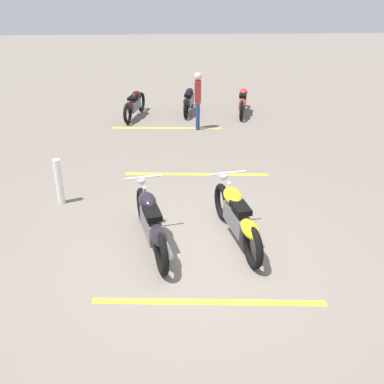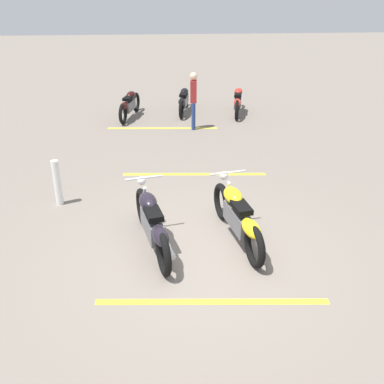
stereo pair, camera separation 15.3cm
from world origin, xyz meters
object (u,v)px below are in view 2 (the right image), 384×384
motorcycle_bright_foreground (238,217)px  bollard_post (57,183)px  motorcycle_row_far_left (238,101)px  motorcycle_row_center (129,105)px  motorcycle_dark_foreground (152,223)px  motorcycle_row_left (184,101)px  bystander_near_row (193,98)px

motorcycle_bright_foreground → bollard_post: bearing=52.6°
motorcycle_row_far_left → motorcycle_row_center: size_ratio=1.01×
motorcycle_dark_foreground → motorcycle_row_far_left: (7.71, -2.67, -0.04)m
motorcycle_row_far_left → motorcycle_row_left: (0.26, 1.72, -0.02)m
bystander_near_row → motorcycle_dark_foreground: bearing=-95.5°
motorcycle_dark_foreground → motorcycle_bright_foreground: bearing=-98.7°
motorcycle_bright_foreground → motorcycle_dark_foreground: size_ratio=1.01×
motorcycle_row_far_left → motorcycle_row_center: motorcycle_row_far_left is taller
motorcycle_bright_foreground → motorcycle_row_left: bearing=-7.7°
motorcycle_row_left → motorcycle_row_center: motorcycle_row_center is taller
motorcycle_row_far_left → bystander_near_row: size_ratio=1.26×
motorcycle_row_center → motorcycle_row_far_left: bearing=-73.5°
motorcycle_bright_foreground → bystander_near_row: 6.20m
motorcycle_bright_foreground → motorcycle_row_far_left: motorcycle_bright_foreground is taller
motorcycle_row_center → bystander_near_row: (-1.26, -1.91, 0.48)m
motorcycle_row_center → bollard_post: size_ratio=2.21×
motorcycle_row_center → bystander_near_row: bystander_near_row is taller
motorcycle_dark_foreground → motorcycle_row_left: bearing=-19.8°
motorcycle_row_far_left → bollard_post: bearing=154.8°
motorcycle_bright_foreground → motorcycle_row_left: 7.88m
motorcycle_row_left → motorcycle_bright_foreground: bearing=-166.8°
bystander_near_row → bollard_post: size_ratio=1.78×
motorcycle_row_left → bystander_near_row: 1.77m
motorcycle_row_left → bystander_near_row: (-1.69, -0.19, 0.50)m
motorcycle_dark_foreground → motorcycle_row_far_left: bearing=-32.1°
motorcycle_bright_foreground → bystander_near_row: bearing=-8.6°
motorcycle_row_center → bollard_post: 5.93m
motorcycle_dark_foreground → bystander_near_row: bearing=-23.3°
motorcycle_row_left → motorcycle_row_center: size_ratio=0.98×
motorcycle_row_left → bystander_near_row: bearing=-163.7°
motorcycle_row_far_left → bystander_near_row: (-1.43, 1.53, 0.48)m
motorcycle_row_left → motorcycle_row_far_left: bearing=-88.6°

